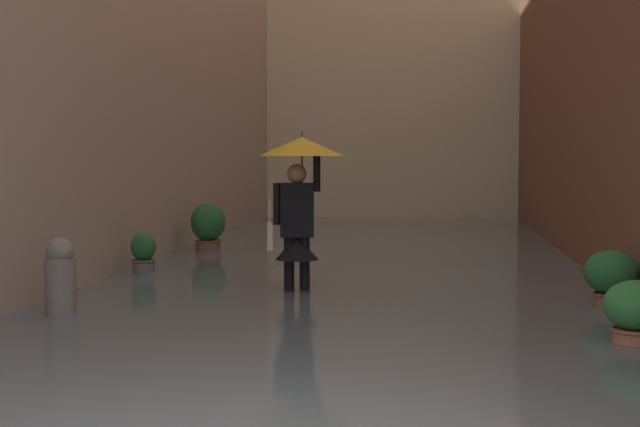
% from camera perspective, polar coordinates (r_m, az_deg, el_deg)
% --- Properties ---
extents(ground_plane, '(60.00, 60.00, 0.00)m').
position_cam_1_polar(ground_plane, '(14.43, 2.59, -3.57)').
color(ground_plane, gray).
extents(flood_water, '(7.05, 25.12, 0.21)m').
position_cam_1_polar(flood_water, '(14.42, 2.59, -3.16)').
color(flood_water, '#515B60').
rests_on(flood_water, ground_plane).
extents(person_wading, '(0.98, 0.98, 2.05)m').
position_cam_1_polar(person_wading, '(10.97, -1.25, 1.69)').
color(person_wading, '#4C4233').
rests_on(person_wading, ground_plane).
extents(potted_plant_near_left, '(0.54, 0.54, 0.73)m').
position_cam_1_polar(potted_plant_near_left, '(8.40, 18.32, -5.91)').
color(potted_plant_near_left, '#9E563D').
rests_on(potted_plant_near_left, ground_plane).
extents(potted_plant_mid_right, '(0.57, 0.57, 0.99)m').
position_cam_1_polar(potted_plant_mid_right, '(15.77, -6.69, -0.95)').
color(potted_plant_mid_right, brown).
rests_on(potted_plant_mid_right, ground_plane).
extents(potted_plant_far_right, '(0.34, 0.34, 0.74)m').
position_cam_1_polar(potted_plant_far_right, '(12.95, -10.48, -2.67)').
color(potted_plant_far_right, '#66605B').
rests_on(potted_plant_far_right, ground_plane).
extents(potted_plant_far_left, '(0.55, 0.55, 0.80)m').
position_cam_1_polar(potted_plant_far_left, '(10.25, 16.95, -3.91)').
color(potted_plant_far_left, brown).
rests_on(potted_plant_far_left, ground_plane).
extents(mooring_bollard, '(0.30, 0.30, 0.97)m').
position_cam_1_polar(mooring_bollard, '(9.73, -15.22, -4.24)').
color(mooring_bollard, slate).
rests_on(mooring_bollard, ground_plane).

